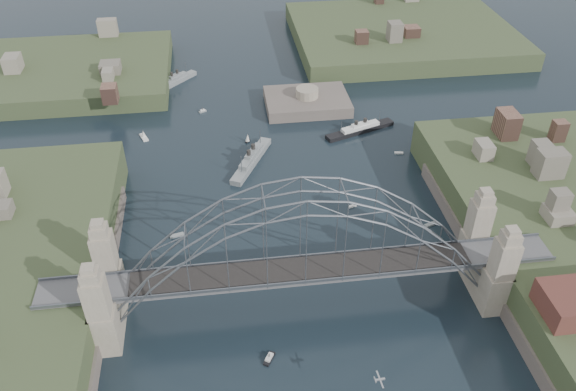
# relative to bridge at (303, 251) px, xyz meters

# --- Properties ---
(ground) EXTENTS (500.00, 500.00, 0.00)m
(ground) POSITION_rel_bridge_xyz_m (0.00, 0.00, -12.32)
(ground) COLOR black
(ground) RESTS_ON ground
(bridge) EXTENTS (84.00, 13.80, 24.60)m
(bridge) POSITION_rel_bridge_xyz_m (0.00, 0.00, 0.00)
(bridge) COLOR #555558
(bridge) RESTS_ON ground
(headland_nw) EXTENTS (60.00, 45.00, 9.00)m
(headland_nw) POSITION_rel_bridge_xyz_m (-55.00, 95.00, -11.82)
(headland_nw) COLOR #374426
(headland_nw) RESTS_ON ground
(headland_ne) EXTENTS (70.00, 55.00, 9.50)m
(headland_ne) POSITION_rel_bridge_xyz_m (50.00, 110.00, -11.57)
(headland_ne) COLOR #374426
(headland_ne) RESTS_ON ground
(fort_island) EXTENTS (22.00, 16.00, 9.40)m
(fort_island) POSITION_rel_bridge_xyz_m (12.00, 70.00, -12.66)
(fort_island) COLOR #5A4F48
(fort_island) RESTS_ON ground
(naval_cruiser_near) EXTENTS (10.88, 18.41, 5.78)m
(naval_cruiser_near) POSITION_rel_bridge_xyz_m (-4.98, 44.70, -11.43)
(naval_cruiser_near) COLOR gray
(naval_cruiser_near) RESTS_ON ground
(naval_cruiser_far) EXTENTS (12.15, 12.77, 5.23)m
(naval_cruiser_far) POSITION_rel_bridge_xyz_m (-23.31, 88.81, -11.51)
(naval_cruiser_far) COLOR gray
(naval_cruiser_far) RESTS_ON ground
(ocean_liner) EXTENTS (18.56, 8.93, 4.62)m
(ocean_liner) POSITION_rel_bridge_xyz_m (23.13, 55.27, -11.61)
(ocean_liner) COLOR black
(ocean_liner) RESTS_ON ground
(aeroplane) EXTENTS (1.52, 2.86, 0.41)m
(aeroplane) POSITION_rel_bridge_xyz_m (7.24, -21.31, -5.06)
(aeroplane) COLOR #A1A2A8
(small_boat_a) EXTENTS (2.89, 1.51, 0.45)m
(small_boat_a) POSITION_rel_bridge_xyz_m (-21.57, 20.95, -12.17)
(small_boat_a) COLOR white
(small_boat_a) RESTS_ON ground
(small_boat_b) EXTENTS (1.91, 1.13, 0.45)m
(small_boat_b) POSITION_rel_bridge_xyz_m (14.53, 25.55, -12.17)
(small_boat_b) COLOR white
(small_boat_b) RESTS_ON ground
(small_boat_c) EXTENTS (2.17, 2.81, 1.43)m
(small_boat_c) POSITION_rel_bridge_xyz_m (-6.72, -10.55, -12.04)
(small_boat_c) COLOR white
(small_boat_c) RESTS_ON ground
(small_boat_d) EXTENTS (2.07, 0.97, 0.45)m
(small_boat_d) POSITION_rel_bridge_xyz_m (29.96, 44.18, -12.17)
(small_boat_d) COLOR white
(small_boat_d) RESTS_ON ground
(small_boat_e) EXTENTS (2.56, 4.05, 2.38)m
(small_boat_e) POSITION_rel_bridge_xyz_m (-30.38, 59.31, -11.70)
(small_boat_e) COLOR white
(small_boat_e) RESTS_ON ground
(small_boat_f) EXTENTS (1.54, 1.62, 2.38)m
(small_boat_f) POSITION_rel_bridge_xyz_m (-5.12, 54.18, -11.31)
(small_boat_f) COLOR white
(small_boat_f) RESTS_ON ground
(small_boat_h) EXTENTS (2.14, 1.50, 1.43)m
(small_boat_h) POSITION_rel_bridge_xyz_m (-15.83, 70.66, -12.04)
(small_boat_h) COLOR white
(small_boat_h) RESTS_ON ground
(small_boat_i) EXTENTS (2.75, 1.71, 0.45)m
(small_boat_i) POSITION_rel_bridge_xyz_m (28.81, 17.67, -12.17)
(small_boat_i) COLOR white
(small_boat_i) RESTS_ON ground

